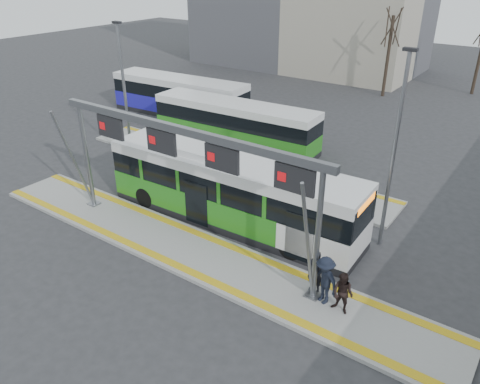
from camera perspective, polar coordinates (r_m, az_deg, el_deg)
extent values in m
plane|color=#2D2D30|center=(19.74, -6.02, -7.38)|extent=(120.00, 120.00, 0.00)
cube|color=gray|center=(19.70, -6.03, -7.19)|extent=(22.00, 3.00, 0.15)
cube|color=gray|center=(27.37, -1.42, 3.19)|extent=(20.00, 3.00, 0.15)
cube|color=gold|center=(20.37, -3.92, -5.54)|extent=(22.00, 0.35, 0.02)
cube|color=gold|center=(18.97, -8.34, -8.53)|extent=(22.00, 0.35, 0.02)
cube|color=gold|center=(28.19, -0.02, 4.11)|extent=(20.00, 0.35, 0.02)
cylinder|color=slate|center=(23.05, -18.19, 4.14)|extent=(0.20, 0.20, 5.05)
cube|color=slate|center=(24.07, -17.36, -1.34)|extent=(0.50, 0.50, 0.06)
cylinder|color=slate|center=(22.68, -19.57, 3.56)|extent=(0.12, 1.46, 4.90)
cylinder|color=slate|center=(15.92, 9.46, -5.32)|extent=(0.20, 0.20, 5.05)
cube|color=slate|center=(17.36, 8.83, -12.31)|extent=(0.50, 0.50, 0.06)
cylinder|color=slate|center=(15.38, 8.27, -6.47)|extent=(0.12, 1.46, 4.90)
cube|color=slate|center=(17.90, -7.40, 7.54)|extent=(13.00, 0.25, 0.30)
cube|color=black|center=(20.92, -15.52, 7.61)|extent=(1.50, 0.12, 0.95)
cube|color=red|center=(21.22, -16.45, 7.75)|extent=(0.32, 0.02, 0.32)
cube|color=black|center=(18.79, -9.55, 6.06)|extent=(1.50, 0.12, 0.95)
cube|color=red|center=(19.05, -10.68, 6.26)|extent=(0.32, 0.02, 0.32)
cube|color=black|center=(16.93, -2.23, 4.06)|extent=(1.50, 0.12, 0.95)
cube|color=red|center=(17.14, -3.57, 4.32)|extent=(0.32, 0.02, 0.32)
cube|color=black|center=(15.44, 6.66, 1.54)|extent=(1.50, 0.12, 0.95)
cube|color=red|center=(15.58, 5.09, 1.87)|extent=(0.32, 0.02, 0.32)
cube|color=black|center=(21.77, -1.00, -3.13)|extent=(12.40, 3.03, 0.36)
cube|color=#267E1B|center=(21.39, -1.02, -1.34)|extent=(12.40, 3.03, 1.18)
cube|color=black|center=(20.89, -1.04, 1.33)|extent=(12.40, 2.95, 1.03)
cube|color=white|center=(20.57, -1.06, 3.26)|extent=(12.40, 3.03, 0.51)
cube|color=orange|center=(18.19, 15.14, -1.42)|extent=(0.11, 1.83, 0.29)
cube|color=white|center=(21.56, -5.60, 5.45)|extent=(3.14, 1.94, 0.31)
cylinder|color=black|center=(23.30, -11.43, -0.62)|extent=(1.04, 0.34, 1.03)
cylinder|color=black|center=(24.80, -7.74, 1.43)|extent=(1.04, 0.34, 1.03)
cylinder|color=black|center=(19.14, 6.23, -6.74)|extent=(1.04, 0.34, 1.03)
cylinder|color=black|center=(20.94, 9.20, -3.76)|extent=(1.04, 0.34, 1.03)
cube|color=black|center=(30.79, -0.60, 6.13)|extent=(11.28, 2.98, 0.33)
cube|color=#267E1B|center=(30.55, -0.61, 7.36)|extent=(11.28, 2.98, 1.07)
cube|color=black|center=(30.23, -0.62, 9.14)|extent=(11.28, 2.91, 0.93)
cube|color=white|center=(30.03, -0.62, 10.41)|extent=(11.28, 2.98, 0.47)
cylinder|color=black|center=(32.10, -7.55, 7.35)|extent=(0.94, 0.33, 0.93)
cylinder|color=black|center=(33.62, -5.30, 8.37)|extent=(0.94, 0.33, 0.93)
cylinder|color=black|center=(28.26, 3.98, 4.78)|extent=(0.94, 0.33, 0.93)
cylinder|color=black|center=(29.98, 5.90, 6.02)|extent=(0.94, 0.33, 0.93)
cube|color=black|center=(37.00, -7.26, 9.52)|extent=(11.26, 3.20, 0.34)
cube|color=#221DAF|center=(36.79, -7.33, 10.60)|extent=(11.26, 3.20, 1.11)
cube|color=black|center=(36.52, -7.42, 12.16)|extent=(11.26, 3.13, 0.97)
cube|color=white|center=(36.35, -7.49, 13.27)|extent=(11.26, 3.20, 0.48)
cylinder|color=black|center=(38.63, -12.92, 10.29)|extent=(0.98, 0.35, 0.97)
cylinder|color=black|center=(40.15, -10.77, 11.11)|extent=(0.98, 0.35, 0.97)
cylinder|color=black|center=(34.15, -3.97, 8.75)|extent=(0.98, 0.35, 0.97)
cylinder|color=black|center=(35.85, -1.95, 9.68)|extent=(0.98, 0.35, 0.97)
imported|color=black|center=(17.10, 9.21, -9.63)|extent=(0.62, 0.42, 1.67)
imported|color=black|center=(16.42, 12.42, -11.98)|extent=(0.80, 0.65, 1.55)
imported|color=black|center=(16.64, 10.26, -10.53)|extent=(1.35, 1.07, 1.84)
cylinder|color=#382B21|center=(43.27, 17.57, 15.41)|extent=(0.28, 0.28, 6.70)
cylinder|color=#382B21|center=(46.95, 27.21, 14.49)|extent=(0.28, 0.28, 6.57)
cylinder|color=#382B21|center=(57.20, -3.10, 19.77)|extent=(0.28, 0.28, 8.10)
cylinder|color=slate|center=(27.00, -13.80, 10.95)|extent=(0.16, 0.16, 8.01)
cube|color=black|center=(26.24, -14.79, 19.36)|extent=(0.50, 0.25, 0.12)
cylinder|color=slate|center=(19.25, 18.18, 4.15)|extent=(0.16, 0.16, 8.12)
cube|color=black|center=(18.17, 20.06, 16.02)|extent=(0.50, 0.25, 0.12)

